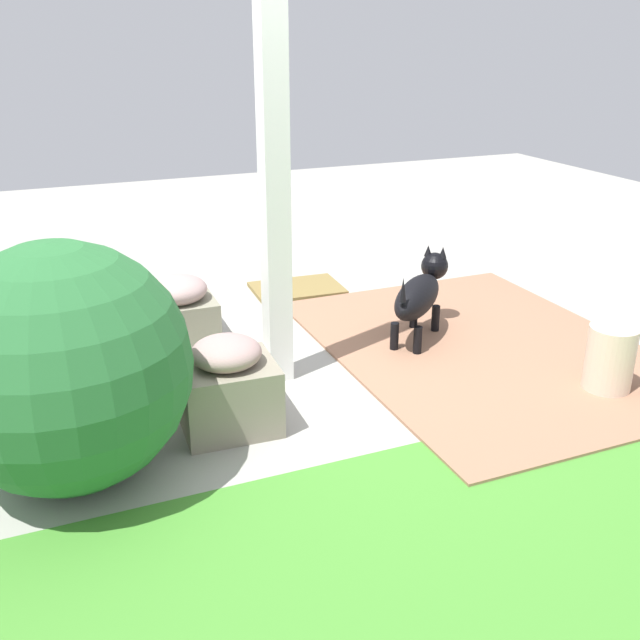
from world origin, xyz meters
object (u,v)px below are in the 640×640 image
round_shrub (64,367)px  ceramic_urn (610,359)px  terracotta_pot_tall (109,351)px  dog (420,293)px  doormat (297,288)px  stone_planter_mid (228,387)px  stone_planter_nearest (178,309)px  porch_pillar (274,157)px

round_shrub → ceramic_urn: size_ratio=2.85×
round_shrub → ceramic_urn: (-2.72, 0.25, -0.34)m
round_shrub → terracotta_pot_tall: bearing=-107.7°
round_shrub → dog: round_shrub is taller
ceramic_urn → doormat: size_ratio=0.56×
stone_planter_mid → terracotta_pot_tall: (0.47, -0.64, 0.00)m
ceramic_urn → terracotta_pot_tall: bearing=-23.2°
stone_planter_nearest → ceramic_urn: bearing=141.0°
stone_planter_nearest → stone_planter_mid: stone_planter_mid is taller
ceramic_urn → doormat: ceramic_urn is taller
stone_planter_mid → stone_planter_nearest: bearing=-90.6°
porch_pillar → stone_planter_nearest: (0.40, -0.76, -1.03)m
stone_planter_mid → ceramic_urn: bearing=168.3°
ceramic_urn → doormat: 2.38m
terracotta_pot_tall → dog: bearing=178.7°
porch_pillar → dog: 1.37m
dog → porch_pillar: bearing=9.7°
stone_planter_nearest → doormat: size_ratio=0.71×
porch_pillar → stone_planter_mid: size_ratio=5.14×
ceramic_urn → dog: bearing=-60.0°
round_shrub → terracotta_pot_tall: round_shrub is taller
stone_planter_nearest → terracotta_pot_tall: (0.49, 0.54, 0.02)m
terracotta_pot_tall → dog: (-1.88, 0.04, 0.09)m
round_shrub → dog: bearing=-160.4°
terracotta_pot_tall → stone_planter_mid: bearing=126.3°
porch_pillar → stone_planter_mid: porch_pillar is taller
porch_pillar → round_shrub: porch_pillar is taller
stone_planter_nearest → dog: bearing=157.2°
porch_pillar → dog: (-1.00, -0.17, -0.92)m
porch_pillar → round_shrub: 1.46m
terracotta_pot_tall → stone_planter_nearest: bearing=-131.9°
porch_pillar → dog: porch_pillar is taller
terracotta_pot_tall → ceramic_urn: bearing=156.8°
porch_pillar → stone_planter_nearest: size_ratio=5.24×
dog → ceramic_urn: bearing=120.0°
porch_pillar → round_shrub: size_ratio=2.31×
stone_planter_mid → dog: size_ratio=0.73×
dog → doormat: dog is taller
stone_planter_mid → round_shrub: round_shrub is taller
stone_planter_mid → ceramic_urn: size_ratio=1.28×
porch_pillar → ceramic_urn: 2.07m
doormat → porch_pillar: bearing=64.9°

